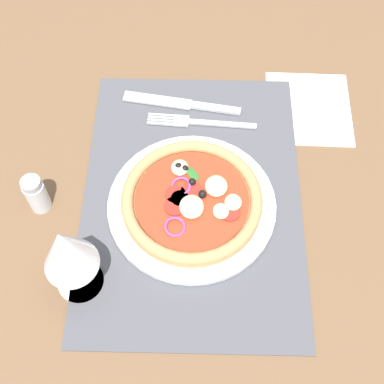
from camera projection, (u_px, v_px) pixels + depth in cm
name	position (u px, v px, depth cm)	size (l,w,h in cm)	color
ground_plane	(192.00, 201.00, 81.21)	(190.00, 140.00, 2.40)	brown
placemat	(192.00, 196.00, 80.01)	(47.19, 33.01, 0.40)	#4C4C51
plate	(194.00, 205.00, 78.37)	(25.04, 25.04, 1.00)	white
pizza	(194.00, 200.00, 77.00)	(20.77, 20.77, 2.54)	tan
fork	(195.00, 122.00, 86.76)	(2.77, 18.06, 0.44)	silver
knife	(180.00, 104.00, 88.74)	(4.75, 20.01, 0.62)	silver
wine_glass	(66.00, 251.00, 64.45)	(7.20, 7.20, 14.90)	silver
napkin	(309.00, 108.00, 88.87)	(15.61, 14.05, 0.36)	white
pepper_shaker	(36.00, 194.00, 76.64)	(3.20, 3.20, 6.70)	silver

